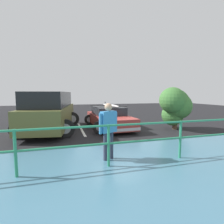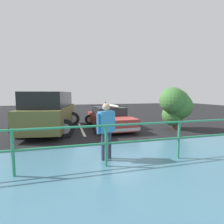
% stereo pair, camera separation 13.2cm
% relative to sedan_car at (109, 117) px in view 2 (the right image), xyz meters
% --- Properties ---
extents(ground_plane, '(44.00, 44.00, 0.02)m').
position_rel_sedan_car_xyz_m(ground_plane, '(-0.24, 0.70, -0.58)').
color(ground_plane, black).
rests_on(ground_plane, ground).
extents(parking_stripe, '(0.12, 3.57, 0.00)m').
position_rel_sedan_car_xyz_m(parking_stripe, '(1.58, 0.04, -0.57)').
color(parking_stripe, silver).
rests_on(parking_stripe, ground).
extents(sedan_car, '(2.47, 4.38, 1.46)m').
position_rel_sedan_car_xyz_m(sedan_car, '(0.00, 0.00, 0.00)').
color(sedan_car, '#9E3833').
rests_on(sedan_car, ground).
extents(suv_car, '(3.16, 5.21, 2.01)m').
position_rel_sedan_car_xyz_m(suv_car, '(3.15, 0.09, 0.47)').
color(suv_car, brown).
rests_on(suv_car, ground).
extents(person_bystander, '(0.60, 0.36, 1.66)m').
position_rel_sedan_car_xyz_m(person_bystander, '(1.28, 4.71, 0.43)').
color(person_bystander, '#33384C').
rests_on(person_bystander, ground).
extents(railing_fence, '(8.93, 0.09, 1.13)m').
position_rel_sedan_car_xyz_m(railing_fence, '(1.39, 5.18, 0.20)').
color(railing_fence, '#2D9366').
rests_on(railing_fence, ground).
extents(bush_near_left, '(1.87, 1.75, 2.26)m').
position_rel_sedan_car_xyz_m(bush_near_left, '(-3.27, 1.52, 0.75)').
color(bush_near_left, '#4C3828').
rests_on(bush_near_left, ground).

